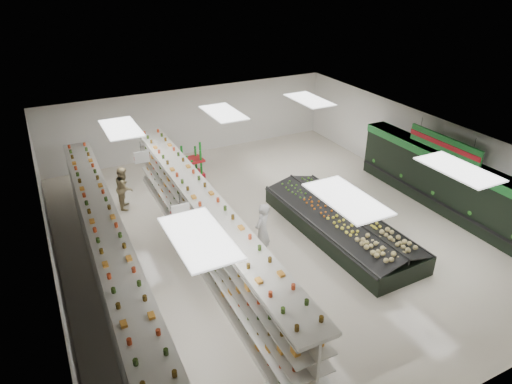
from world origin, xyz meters
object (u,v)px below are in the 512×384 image
soda_endcap (189,162)px  produce_island (340,223)px  shopper_main (262,230)px  shopper_background (124,187)px  gondola_center (205,230)px  gondola_left (109,256)px

soda_endcap → produce_island: bearing=-65.2°
shopper_main → shopper_background: (-3.20, 5.22, -0.11)m
shopper_main → shopper_background: 6.12m
gondola_center → soda_endcap: 6.11m
shopper_background → gondola_left: bearing=-178.7°
gondola_left → produce_island: gondola_left is taller
produce_island → shopper_main: (-2.98, 0.08, 0.50)m
gondola_left → gondola_center: bearing=1.7°
soda_endcap → shopper_main: 6.63m
gondola_center → produce_island: (4.64, -0.80, -0.59)m
produce_island → soda_endcap: 7.39m
gondola_left → gondola_center: gondola_center is taller
gondola_left → soda_endcap: bearing=54.0°
gondola_left → gondola_center: 2.95m
produce_island → shopper_background: size_ratio=3.91×
gondola_left → shopper_main: size_ratio=6.76×
shopper_main → gondola_left: bearing=-43.8°
gondola_left → soda_endcap: (4.50, 5.93, -0.29)m
soda_endcap → shopper_background: bearing=-155.5°
shopper_background → soda_endcap: bearing=-46.9°
gondola_left → shopper_main: 4.66m
soda_endcap → shopper_main: bearing=-89.1°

